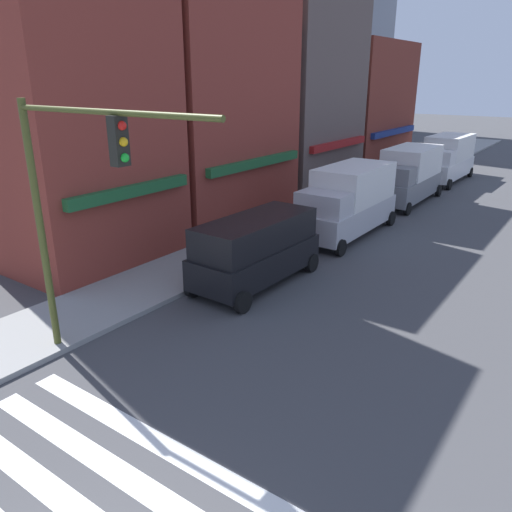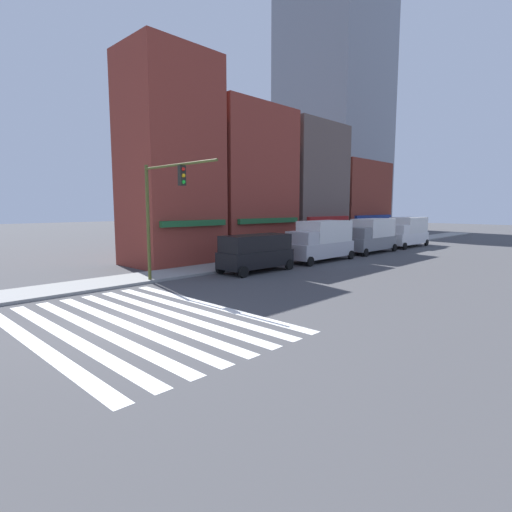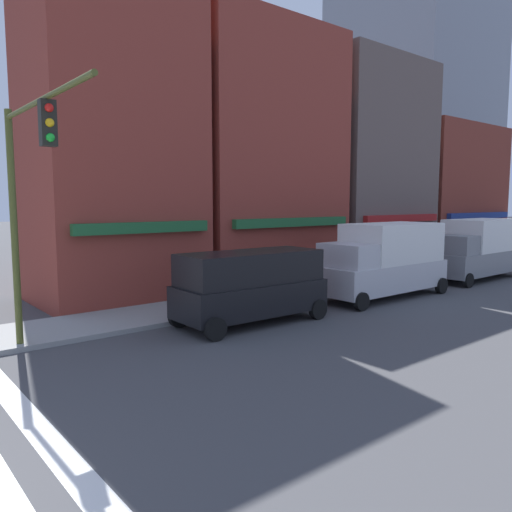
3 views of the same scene
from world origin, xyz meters
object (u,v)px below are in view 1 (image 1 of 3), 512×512
Objects in this scene: traffic_signal at (70,191)px; box_truck_white at (446,158)px; box_truck_grey at (408,174)px; pedestrian_grey_coat at (325,197)px; van_black at (256,248)px; box_truck_silver at (348,200)px.

traffic_signal is 1.01× the size of box_truck_white.
pedestrian_grey_coat is (-5.61, 2.22, -0.51)m from box_truck_grey.
van_black is at bearing -126.15° from pedestrian_grey_coat.
box_truck_silver is 3.06m from pedestrian_grey_coat.
box_truck_silver is 1.00× the size of box_truck_grey.
traffic_signal is at bearing 178.83° from van_black.
box_truck_white reaches higher than pedestrian_grey_coat.
van_black is 14.69m from box_truck_grey.
van_black is at bearing 179.96° from box_truck_silver.
box_truck_silver is 15.26m from box_truck_white.
van_black is at bearing -2.64° from traffic_signal.
traffic_signal is at bearing 178.68° from box_truck_silver.
box_truck_white is at bearing 30.61° from pedestrian_grey_coat.
box_truck_grey reaches higher than van_black.
traffic_signal is 29.01m from box_truck_white.
box_truck_grey reaches higher than pedestrian_grey_coat.
box_truck_silver is at bearing -92.62° from pedestrian_grey_coat.
box_truck_white is at bearing 1.47° from van_black.
box_truck_grey is at bearing -0.82° from traffic_signal.
box_truck_white is (7.60, 0.00, 0.00)m from box_truck_grey.
traffic_signal reaches higher than box_truck_white.
box_truck_grey is (14.69, 0.00, 0.30)m from van_black.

